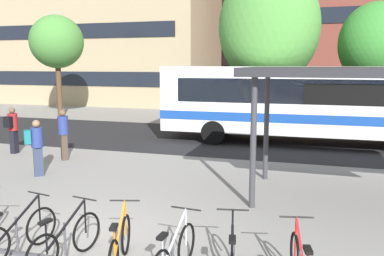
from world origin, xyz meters
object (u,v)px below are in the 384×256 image
at_px(city_bus, 309,102).
at_px(parked_bicycle_black_3, 66,241).
at_px(parked_bicycle_silver_5, 174,256).
at_px(commuter_maroon_pack_2, 63,131).
at_px(commuter_teal_pack_1, 36,144).
at_px(parked_bicycle_black_2, 18,235).
at_px(parked_bicycle_orange_4, 120,246).
at_px(street_tree_0, 375,44).
at_px(street_tree_2, 57,42).
at_px(street_tree_1, 269,27).
at_px(commuter_black_pack_0, 12,127).

xyz_separation_m(city_bus, parked_bicycle_black_3, (-3.76, -11.73, -1.39)).
bearing_deg(parked_bicycle_silver_5, commuter_maroon_pack_2, 49.12).
xyz_separation_m(city_bus, commuter_teal_pack_1, (-7.67, -7.36, -0.80)).
bearing_deg(parked_bicycle_black_2, parked_bicycle_orange_4, -76.07).
relative_size(commuter_teal_pack_1, street_tree_0, 0.27).
distance_m(parked_bicycle_black_3, street_tree_2, 20.07).
relative_size(commuter_teal_pack_1, street_tree_2, 0.27).
bearing_deg(parked_bicycle_orange_4, street_tree_1, -17.98).
distance_m(city_bus, commuter_black_pack_0, 11.67).
bearing_deg(street_tree_1, commuter_black_pack_0, -134.53).
bearing_deg(commuter_black_pack_0, parked_bicycle_silver_5, -130.17).
bearing_deg(street_tree_2, commuter_maroon_pack_2, -54.83).
xyz_separation_m(commuter_black_pack_0, street_tree_1, (8.40, 8.53, 4.13)).
height_order(commuter_teal_pack_1, commuter_maroon_pack_2, commuter_maroon_pack_2).
xyz_separation_m(commuter_black_pack_0, street_tree_2, (-4.46, 9.39, 3.62)).
xyz_separation_m(parked_bicycle_black_2, street_tree_1, (2.60, 15.26, 4.74)).
bearing_deg(street_tree_0, city_bus, -125.06).
relative_size(parked_bicycle_silver_5, street_tree_0, 0.28).
bearing_deg(parked_bicycle_black_3, street_tree_1, 3.62).
height_order(parked_bicycle_silver_5, commuter_teal_pack_1, commuter_teal_pack_1).
height_order(parked_bicycle_black_2, commuter_black_pack_0, commuter_black_pack_0).
distance_m(city_bus, parked_bicycle_black_2, 12.72).
relative_size(parked_bicycle_black_3, commuter_teal_pack_1, 1.01).
bearing_deg(parked_bicycle_black_2, commuter_teal_pack_1, 44.46).
xyz_separation_m(parked_bicycle_orange_4, commuter_black_pack_0, (-7.69, 6.60, 0.61)).
bearing_deg(street_tree_1, parked_bicycle_orange_4, -92.68).
xyz_separation_m(parked_bicycle_orange_4, street_tree_1, (0.71, 15.14, 4.74)).
xyz_separation_m(parked_bicycle_black_3, commuter_maroon_pack_2, (-4.35, 6.39, 0.63)).
relative_size(commuter_maroon_pack_2, street_tree_1, 0.22).
relative_size(city_bus, commuter_teal_pack_1, 7.16).
height_order(parked_bicycle_black_3, commuter_teal_pack_1, commuter_teal_pack_1).
bearing_deg(city_bus, parked_bicycle_silver_5, -100.20).
distance_m(commuter_black_pack_0, street_tree_0, 16.54).
bearing_deg(commuter_teal_pack_1, commuter_black_pack_0, 97.94).
distance_m(commuter_maroon_pack_2, street_tree_1, 11.46).
xyz_separation_m(parked_bicycle_black_2, commuter_maroon_pack_2, (-3.41, 6.40, 0.63)).
bearing_deg(parked_bicycle_silver_5, street_tree_2, 43.78).
bearing_deg(parked_bicycle_black_2, street_tree_0, -15.26).
relative_size(commuter_black_pack_0, commuter_teal_pack_1, 1.02).
xyz_separation_m(commuter_black_pack_0, commuter_teal_pack_1, (2.83, -2.34, -0.02)).
distance_m(city_bus, parked_bicycle_silver_5, 11.93).
height_order(city_bus, street_tree_1, street_tree_1).
xyz_separation_m(parked_bicycle_black_3, parked_bicycle_silver_5, (1.90, 0.03, 0.00)).
bearing_deg(street_tree_2, street_tree_0, -0.84).
height_order(city_bus, parked_bicycle_silver_5, city_bus).
xyz_separation_m(city_bus, parked_bicycle_black_2, (-4.71, -11.74, -1.39)).
relative_size(city_bus, parked_bicycle_orange_4, 7.21).
bearing_deg(street_tree_0, parked_bicycle_black_2, -115.60).
bearing_deg(street_tree_0, street_tree_1, -173.20).
height_order(street_tree_0, street_tree_1, street_tree_1).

